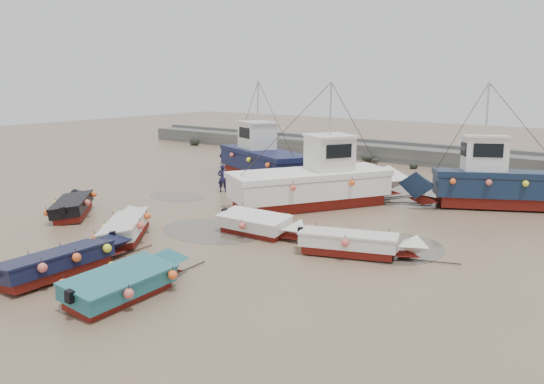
{
  "coord_description": "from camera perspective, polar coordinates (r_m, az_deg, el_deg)",
  "views": [
    {
      "loc": [
        13.69,
        -16.89,
        6.46
      ],
      "look_at": [
        -0.41,
        1.83,
        1.4
      ],
      "focal_mm": 35.0,
      "sensor_mm": 36.0,
      "label": 1
    }
  ],
  "objects": [
    {
      "name": "cabin_boat_1",
      "position": [
        27.23,
        5.25,
        1.21
      ],
      "size": [
        7.19,
        10.48,
        6.22
      ],
      "rotation": [
        0.0,
        0.0,
        -0.54
      ],
      "color": "maroon",
      "rests_on": "ground"
    },
    {
      "name": "person",
      "position": [
        30.76,
        -5.3,
        0.01
      ],
      "size": [
        0.69,
        0.63,
        1.59
      ],
      "primitive_type": "imported",
      "rotation": [
        0.0,
        0.0,
        3.68
      ],
      "color": "#161636",
      "rests_on": "ground"
    },
    {
      "name": "dinghy_2",
      "position": [
        16.75,
        -15.21,
        -8.9
      ],
      "size": [
        2.08,
        5.64,
        1.43
      ],
      "rotation": [
        0.0,
        0.0,
        0.05
      ],
      "color": "maroon",
      "rests_on": "ground"
    },
    {
      "name": "puddle_b",
      "position": [
        21.19,
        13.1,
        -5.88
      ],
      "size": [
        3.72,
        3.72,
        0.01
      ],
      "primitive_type": "cylinder",
      "color": "#564E44",
      "rests_on": "ground"
    },
    {
      "name": "puddle_d",
      "position": [
        30.9,
        16.06,
        -0.36
      ],
      "size": [
        6.46,
        6.46,
        0.01
      ],
      "primitive_type": "cylinder",
      "color": "#564E44",
      "rests_on": "ground"
    },
    {
      "name": "dinghy_4",
      "position": [
        27.24,
        -20.44,
        -1.13
      ],
      "size": [
        4.67,
        4.52,
        1.43
      ],
      "rotation": [
        0.0,
        0.0,
        0.81
      ],
      "color": "maroon",
      "rests_on": "ground"
    },
    {
      "name": "puddle_c",
      "position": [
        29.96,
        -10.23,
        -0.46
      ],
      "size": [
        3.44,
        3.44,
        0.01
      ],
      "primitive_type": "cylinder",
      "color": "#564E44",
      "rests_on": "ground"
    },
    {
      "name": "dinghy_3",
      "position": [
        19.89,
        9.26,
        -5.27
      ],
      "size": [
        5.71,
        2.78,
        1.43
      ],
      "rotation": [
        0.0,
        0.0,
        -1.22
      ],
      "color": "maroon",
      "rests_on": "ground"
    },
    {
      "name": "ground",
      "position": [
        22.68,
        -1.96,
        -4.37
      ],
      "size": [
        120.0,
        120.0,
        0.0
      ],
      "primitive_type": "plane",
      "color": "#8B6E53",
      "rests_on": "ground"
    },
    {
      "name": "seawall",
      "position": [
        41.61,
        17.52,
        3.56
      ],
      "size": [
        60.0,
        4.92,
        1.5
      ],
      "color": "#62625E",
      "rests_on": "ground"
    },
    {
      "name": "dinghy_0",
      "position": [
        22.75,
        -15.1,
        -3.32
      ],
      "size": [
        4.4,
        5.05,
        1.43
      ],
      "rotation": [
        0.0,
        0.0,
        0.7
      ],
      "color": "maroon",
      "rests_on": "ground"
    },
    {
      "name": "cabin_boat_0",
      "position": [
        35.01,
        -1.38,
        3.72
      ],
      "size": [
        10.61,
        6.04,
        6.22
      ],
      "rotation": [
        0.0,
        0.0,
        1.17
      ],
      "color": "maroon",
      "rests_on": "ground"
    },
    {
      "name": "puddle_a",
      "position": [
        23.04,
        -6.55,
        -4.17
      ],
      "size": [
        4.82,
        4.82,
        0.01
      ],
      "primitive_type": "cylinder",
      "color": "#564E44",
      "rests_on": "ground"
    },
    {
      "name": "dinghy_1",
      "position": [
        19.13,
        -21.43,
        -6.7
      ],
      "size": [
        2.19,
        6.14,
        1.43
      ],
      "rotation": [
        0.0,
        0.0,
        0.01
      ],
      "color": "maroon",
      "rests_on": "ground"
    },
    {
      "name": "dinghy_5",
      "position": [
        22.14,
        -1.09,
        -3.27
      ],
      "size": [
        5.33,
        1.97,
        1.43
      ],
      "rotation": [
        0.0,
        0.0,
        -1.52
      ],
      "color": "maroon",
      "rests_on": "ground"
    },
    {
      "name": "cabin_boat_2",
      "position": [
        28.94,
        22.22,
        1.12
      ],
      "size": [
        9.0,
        5.59,
        6.22
      ],
      "rotation": [
        0.0,
        0.0,
        2.05
      ],
      "color": "maroon",
      "rests_on": "ground"
    }
  ]
}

